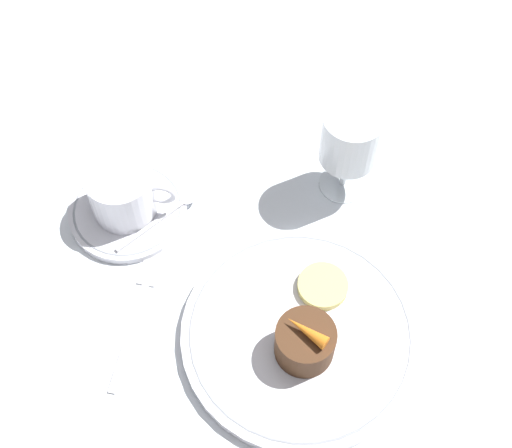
{
  "coord_description": "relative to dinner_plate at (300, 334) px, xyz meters",
  "views": [
    {
      "loc": [
        0.02,
        -0.34,
        0.74
      ],
      "look_at": [
        -0.02,
        0.08,
        0.04
      ],
      "focal_mm": 50.0,
      "sensor_mm": 36.0,
      "label": 1
    }
  ],
  "objects": [
    {
      "name": "carrot_garnish",
      "position": [
        0.01,
        -0.02,
        0.06
      ],
      "size": [
        0.05,
        0.04,
        0.01
      ],
      "color": "orange",
      "rests_on": "dessert_cake"
    },
    {
      "name": "saucer",
      "position": [
        -0.22,
        0.14,
        -0.0
      ],
      "size": [
        0.14,
        0.14,
        0.01
      ],
      "color": "white",
      "rests_on": "ground_plane"
    },
    {
      "name": "pineapple_slice",
      "position": [
        0.02,
        0.06,
        0.01
      ],
      "size": [
        0.06,
        0.06,
        0.01
      ],
      "color": "#EFE075",
      "rests_on": "dinner_plate"
    },
    {
      "name": "dinner_plate",
      "position": [
        0.0,
        0.0,
        0.0
      ],
      "size": [
        0.26,
        0.26,
        0.01
      ],
      "color": "white",
      "rests_on": "ground_plane"
    },
    {
      "name": "spoon",
      "position": [
        -0.17,
        0.14,
        0.0
      ],
      "size": [
        0.09,
        0.1,
        0.0
      ],
      "color": "silver",
      "rests_on": "saucer"
    },
    {
      "name": "ground_plane",
      "position": [
        -0.04,
        0.03,
        -0.01
      ],
      "size": [
        3.0,
        3.0,
        0.0
      ],
      "primitive_type": "plane",
      "color": "white"
    },
    {
      "name": "coffee_cup",
      "position": [
        -0.22,
        0.14,
        0.04
      ],
      "size": [
        0.1,
        0.08,
        0.07
      ],
      "color": "white",
      "rests_on": "saucer"
    },
    {
      "name": "fork",
      "position": [
        -0.18,
        0.03,
        -0.01
      ],
      "size": [
        0.03,
        0.18,
        0.01
      ],
      "color": "silver",
      "rests_on": "ground_plane"
    },
    {
      "name": "dessert_cake",
      "position": [
        0.01,
        -0.02,
        0.03
      ],
      "size": [
        0.06,
        0.06,
        0.05
      ],
      "color": "#4C2D19",
      "rests_on": "dinner_plate"
    },
    {
      "name": "wine_glass",
      "position": [
        0.04,
        0.21,
        0.08
      ],
      "size": [
        0.07,
        0.07,
        0.13
      ],
      "color": "silver",
      "rests_on": "ground_plane"
    }
  ]
}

